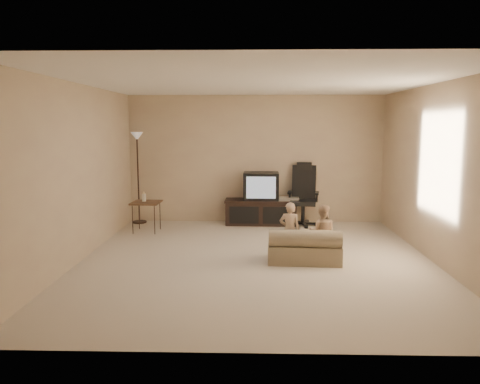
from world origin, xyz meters
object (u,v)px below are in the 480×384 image
at_px(tv_stand, 261,203).
at_px(side_table, 146,203).
at_px(child_sofa, 304,249).
at_px(office_chair, 303,203).
at_px(floor_lamp, 138,157).
at_px(toddler_left, 290,230).
at_px(toddler_right, 322,232).

relative_size(tv_stand, side_table, 1.92).
height_order(tv_stand, side_table, tv_stand).
xyz_separation_m(tv_stand, side_table, (-2.09, -0.71, 0.11)).
bearing_deg(child_sofa, office_chair, 87.51).
bearing_deg(office_chair, floor_lamp, -173.55).
relative_size(office_chair, side_table, 1.62).
height_order(toddler_left, toddler_right, toddler_left).
distance_m(toddler_left, toddler_right, 0.46).
relative_size(tv_stand, office_chair, 1.18).
relative_size(office_chair, floor_lamp, 0.67).
bearing_deg(child_sofa, tv_stand, 105.46).
distance_m(tv_stand, child_sofa, 2.64).
distance_m(floor_lamp, child_sofa, 4.12).
bearing_deg(floor_lamp, tv_stand, -1.39).
xyz_separation_m(tv_stand, floor_lamp, (-2.41, 0.06, 0.88)).
bearing_deg(child_sofa, floor_lamp, 141.67).
distance_m(tv_stand, toddler_left, 2.39).
bearing_deg(toddler_right, office_chair, -77.97).
xyz_separation_m(side_table, child_sofa, (2.66, -1.86, -0.33)).
xyz_separation_m(tv_stand, office_chair, (0.81, -0.07, 0.01)).
height_order(office_chair, toddler_right, office_chair).
height_order(child_sofa, toddler_left, toddler_left).
distance_m(side_table, child_sofa, 3.26).
bearing_deg(toddler_right, toddler_left, 6.90).
distance_m(office_chair, toddler_left, 2.34).
bearing_deg(office_chair, child_sofa, -86.97).
xyz_separation_m(tv_stand, toddler_left, (0.37, -2.36, -0.01)).
bearing_deg(toddler_right, tv_stand, -59.44).
xyz_separation_m(side_table, toddler_right, (2.92, -1.69, -0.13)).
bearing_deg(office_chair, tv_stand, -175.98).
bearing_deg(office_chair, toddler_right, -80.81).
bearing_deg(toddler_left, office_chair, -92.56).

